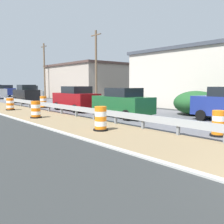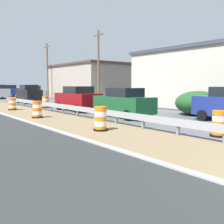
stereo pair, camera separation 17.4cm
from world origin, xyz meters
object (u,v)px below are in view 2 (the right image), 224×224
traffic_barrel_farther (13,105)px  traffic_barrel_close (101,120)px  car_trailing_far_lane (123,102)px  utility_pole_mid (98,66)px  traffic_barrel_nearest (219,125)px  car_distant_b (29,94)px  car_mid_far_lane (33,93)px  car_trailing_near_lane (0,90)px  car_lead_near_lane (77,98)px  car_lead_far_lane (0,92)px  utility_pole_far (47,70)px  traffic_barrel_far (46,102)px  car_distant_a (10,91)px  traffic_barrel_mid (37,110)px

traffic_barrel_farther → traffic_barrel_close: bearing=-89.5°
car_trailing_far_lane → utility_pole_mid: size_ratio=0.56×
traffic_barrel_nearest → car_distant_b: size_ratio=0.26×
traffic_barrel_nearest → car_mid_far_lane: 30.47m
traffic_barrel_close → car_trailing_near_lane: (7.26, 44.20, 0.56)m
traffic_barrel_nearest → car_distant_b: car_distant_b is taller
car_lead_near_lane → car_lead_far_lane: (0.13, 23.39, 0.04)m
car_trailing_near_lane → car_trailing_far_lane: 41.23m
traffic_barrel_close → utility_pole_far: size_ratio=0.13×
car_trailing_far_lane → traffic_barrel_far: bearing=8.7°
traffic_barrel_nearest → car_distant_a: (4.46, 42.13, 0.56)m
car_lead_near_lane → car_trailing_far_lane: car_lead_near_lane is taller
traffic_barrel_nearest → traffic_barrel_far: traffic_barrel_far is taller
traffic_barrel_mid → car_distant_b: car_distant_b is taller
car_distant_b → utility_pole_mid: utility_pole_mid is taller
traffic_barrel_mid → car_trailing_near_lane: 38.73m
car_lead_far_lane → car_mid_far_lane: car_lead_far_lane is taller
traffic_barrel_nearest → traffic_barrel_mid: size_ratio=0.99×
traffic_barrel_close → car_lead_near_lane: 9.47m
car_trailing_far_lane → car_distant_a: bearing=-3.4°
car_lead_near_lane → traffic_barrel_mid: bearing=119.5°
car_trailing_near_lane → utility_pole_mid: bearing=3.2°
traffic_barrel_far → car_trailing_far_lane: (1.12, -9.67, 0.47)m
traffic_barrel_far → car_mid_far_lane: car_mid_far_lane is taller
car_mid_far_lane → car_distant_a: (0.50, 11.92, 0.04)m
traffic_barrel_mid → car_lead_near_lane: (4.40, 2.36, 0.51)m
traffic_barrel_close → traffic_barrel_farther: 12.47m
traffic_barrel_close → car_trailing_near_lane: 44.80m
traffic_barrel_far → car_trailing_far_lane: size_ratio=0.24×
car_lead_near_lane → utility_pole_mid: 8.97m
utility_pole_mid → car_mid_far_lane: bearing=104.8°
car_trailing_near_lane → car_distant_a: bearing=-0.4°
car_lead_far_lane → traffic_barrel_mid: bearing=168.0°
traffic_barrel_close → car_lead_near_lane: (3.91, 8.61, 0.49)m
traffic_barrel_farther → car_distant_a: car_distant_a is taller
car_lead_near_lane → car_mid_far_lane: 17.73m
car_trailing_far_lane → utility_pole_far: 26.62m
traffic_barrel_close → traffic_barrel_far: bearing=76.9°
traffic_barrel_nearest → traffic_barrel_close: traffic_barrel_close is taller
traffic_barrel_mid → car_lead_far_lane: size_ratio=0.23×
traffic_barrel_close → car_lead_near_lane: car_lead_near_lane is taller
traffic_barrel_mid → car_trailing_far_lane: size_ratio=0.24×
car_trailing_far_lane → utility_pole_mid: 13.09m
traffic_barrel_nearest → utility_pole_far: size_ratio=0.13×
utility_pole_far → utility_pole_mid: bearing=-91.6°
car_lead_far_lane → car_trailing_far_lane: car_lead_far_lane is taller
traffic_barrel_farther → car_mid_far_lane: (7.07, 13.62, 0.55)m
car_mid_far_lane → traffic_barrel_far: bearing=-15.6°
traffic_barrel_nearest → car_distant_a: 42.37m
traffic_barrel_farther → car_distant_a: size_ratio=0.25×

